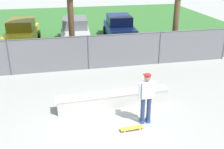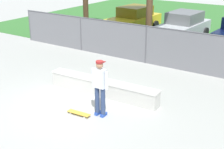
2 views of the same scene
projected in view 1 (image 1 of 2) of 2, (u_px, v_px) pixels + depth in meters
name	position (u px, v px, depth m)	size (l,w,h in m)	color
ground_plane	(109.00, 126.00, 9.46)	(80.00, 80.00, 0.00)	#9E9E99
grass_strip	(73.00, 26.00, 23.61)	(27.47, 20.00, 0.02)	#336B2D
concrete_ledge	(114.00, 100.00, 10.58)	(4.38, 0.68, 0.60)	#B7B5AD
skateboarder	(146.00, 96.00, 9.25)	(0.60, 0.31, 1.84)	#2647A5
skateboard	(132.00, 128.00, 9.19)	(0.81, 0.25, 0.09)	gold
chainlink_fence	(88.00, 51.00, 13.95)	(15.54, 0.07, 1.80)	#4C4C51
car_yellow	(22.00, 32.00, 18.15)	(2.23, 4.31, 1.66)	gold
car_silver	(75.00, 30.00, 18.62)	(2.23, 4.31, 1.66)	#B7BABF
car_blue	(119.00, 27.00, 19.55)	(2.23, 4.31, 1.66)	#233D9E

